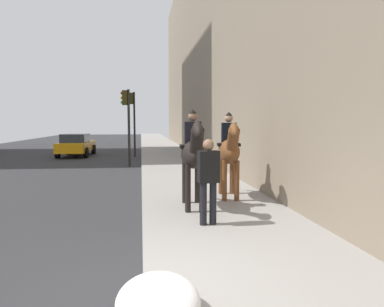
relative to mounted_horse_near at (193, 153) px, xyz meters
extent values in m
cube|color=gray|center=(-3.79, -0.52, -1.37)|extent=(120.00, 3.45, 0.12)
ellipsoid|color=black|center=(0.08, 0.00, -0.04)|extent=(1.53, 0.63, 0.66)
cylinder|color=black|center=(-0.38, -0.14, -0.77)|extent=(0.13, 0.13, 1.08)
cylinder|color=black|center=(-0.36, 0.18, -0.77)|extent=(0.13, 0.13, 1.08)
cylinder|color=black|center=(0.52, -0.19, -0.77)|extent=(0.13, 0.13, 1.08)
cylinder|color=black|center=(0.54, 0.13, -0.77)|extent=(0.13, 0.13, 1.08)
cylinder|color=black|center=(-0.69, 0.03, 0.31)|extent=(0.65, 0.31, 0.68)
ellipsoid|color=black|center=(-0.90, 0.04, 0.56)|extent=(0.64, 0.25, 0.49)
cylinder|color=black|center=(0.79, -0.04, -0.14)|extent=(0.29, 0.11, 0.55)
cube|color=black|center=(0.13, -0.01, 0.14)|extent=(0.47, 0.62, 0.08)
cube|color=black|center=(0.13, -0.01, 0.46)|extent=(0.30, 0.39, 0.55)
sphere|color=#8C664C|center=(0.13, -0.01, 0.85)|extent=(0.22, 0.22, 0.22)
cone|color=black|center=(0.13, -0.01, 0.97)|extent=(0.21, 0.21, 0.10)
ellipsoid|color=brown|center=(1.02, -1.13, -0.06)|extent=(1.56, 0.75, 0.66)
cylinder|color=brown|center=(0.55, -1.23, -0.79)|extent=(0.13, 0.13, 1.05)
cylinder|color=brown|center=(0.59, -0.91, -0.79)|extent=(0.13, 0.13, 1.05)
cylinder|color=brown|center=(1.44, -1.34, -0.79)|extent=(0.13, 0.13, 1.05)
cylinder|color=brown|center=(1.48, -1.03, -0.79)|extent=(0.13, 0.13, 1.05)
cylinder|color=brown|center=(0.25, -1.03, 0.28)|extent=(0.66, 0.36, 0.68)
ellipsoid|color=brown|center=(0.04, -1.00, 0.53)|extent=(0.65, 0.30, 0.49)
cylinder|color=black|center=(1.72, -1.22, -0.16)|extent=(0.29, 0.14, 0.55)
cube|color=black|center=(1.07, -1.13, 0.12)|extent=(0.51, 0.65, 0.08)
cube|color=black|center=(1.07, -1.13, 0.43)|extent=(0.33, 0.41, 0.55)
sphere|color=tan|center=(1.07, -1.13, 0.83)|extent=(0.22, 0.22, 0.22)
cone|color=black|center=(1.07, -1.13, 0.95)|extent=(0.22, 0.22, 0.10)
cylinder|color=black|center=(-1.35, 0.01, -0.89)|extent=(0.14, 0.14, 0.85)
cylinder|color=black|center=(-1.34, -0.19, -0.89)|extent=(0.14, 0.14, 0.85)
cube|color=black|center=(-1.35, -0.09, -0.15)|extent=(0.29, 0.42, 0.62)
sphere|color=#8C664C|center=(-1.35, -0.09, 0.28)|extent=(0.22, 0.22, 0.22)
cube|color=orange|center=(14.76, 5.33, -0.81)|extent=(4.21, 1.85, 0.60)
cube|color=#262D38|center=(14.51, 5.34, -0.25)|extent=(1.97, 1.56, 0.52)
cylinder|color=black|center=(16.07, 6.12, -1.11)|extent=(0.65, 0.25, 0.64)
cylinder|color=black|center=(16.01, 4.44, -1.11)|extent=(0.65, 0.25, 0.64)
cylinder|color=black|center=(13.51, 6.23, -1.11)|extent=(0.65, 0.25, 0.64)
cylinder|color=black|center=(13.44, 4.54, -1.11)|extent=(0.65, 0.25, 0.64)
cylinder|color=black|center=(8.86, 1.78, 0.44)|extent=(0.12, 0.12, 3.74)
cube|color=#2D280C|center=(8.86, 1.96, 1.91)|extent=(0.20, 0.24, 0.70)
sphere|color=red|center=(8.86, 2.09, 2.13)|extent=(0.14, 0.14, 0.14)
sphere|color=orange|center=(8.86, 2.09, 1.91)|extent=(0.14, 0.14, 0.14)
sphere|color=green|center=(8.86, 2.09, 1.69)|extent=(0.14, 0.14, 0.14)
cylinder|color=black|center=(13.63, 1.60, 0.59)|extent=(0.12, 0.12, 4.04)
cube|color=#2D280C|center=(13.63, 1.78, 2.21)|extent=(0.20, 0.24, 0.70)
sphere|color=red|center=(13.63, 1.91, 2.43)|extent=(0.14, 0.14, 0.14)
sphere|color=orange|center=(13.63, 1.91, 2.21)|extent=(0.14, 0.14, 0.14)
sphere|color=green|center=(13.63, 1.91, 1.99)|extent=(0.14, 0.14, 0.14)
ellipsoid|color=white|center=(-4.45, 1.05, -1.12)|extent=(1.13, 0.87, 0.39)
camera|label=1|loc=(-7.76, 1.20, 0.70)|focal=31.49mm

